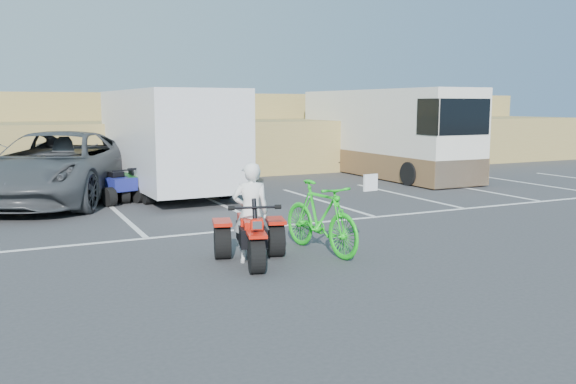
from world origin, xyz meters
name	(u,v)px	position (x,y,z in m)	size (l,w,h in m)	color
ground	(325,251)	(0.00, 0.00, 0.00)	(100.00, 100.00, 0.00)	#373739
parking_stripes	(276,212)	(0.87, 4.07, 0.00)	(28.00, 5.16, 0.01)	white
grass_embankment	(141,134)	(0.00, 15.48, 1.42)	(40.00, 8.50, 3.10)	olive
red_trike_atv	(252,264)	(-1.55, -0.31, 0.00)	(1.23, 1.64, 1.07)	red
rider	(251,213)	(-1.51, -0.17, 0.85)	(0.62, 0.41, 1.69)	white
green_dirt_bike	(321,217)	(-0.13, -0.08, 0.64)	(0.60, 2.13, 1.28)	#14BF19
grey_pickup	(57,167)	(-3.85, 8.15, 0.95)	(3.15, 6.83, 1.90)	#404347
cargo_trailer	(169,138)	(-0.69, 8.27, 1.64)	(2.84, 6.60, 3.04)	silver
rv_motorhome	(384,139)	(7.85, 9.66, 1.35)	(2.26, 8.70, 3.12)	silver
quad_atv_blue	(115,203)	(-2.48, 7.22, 0.00)	(1.09, 1.46, 0.95)	navy
quad_atv_green	(137,200)	(-1.84, 7.47, 0.00)	(1.10, 1.47, 0.96)	#124F17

